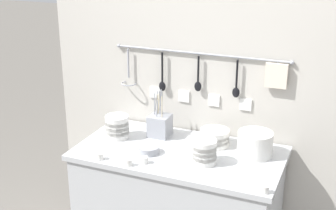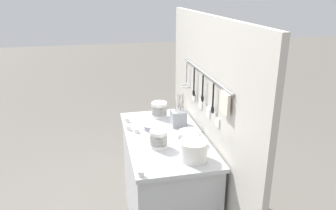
# 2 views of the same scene
# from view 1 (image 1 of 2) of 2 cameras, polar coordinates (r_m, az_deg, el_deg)

# --- Properties ---
(back_wall) EXTENTS (1.95, 0.11, 1.79)m
(back_wall) POSITION_cam_1_polar(r_m,az_deg,el_deg) (2.91, 3.85, -2.48)
(back_wall) COLOR #BCB7AD
(back_wall) RESTS_ON ground
(bowl_stack_tall_left) EXTENTS (0.14, 0.14, 0.14)m
(bowl_stack_tall_left) POSITION_cam_1_polar(r_m,az_deg,el_deg) (2.79, -6.22, -2.65)
(bowl_stack_tall_left) COLOR silver
(bowl_stack_tall_left) RESTS_ON counter
(bowl_stack_short_front) EXTENTS (0.17, 0.17, 0.09)m
(bowl_stack_short_front) POSITION_cam_1_polar(r_m,az_deg,el_deg) (2.69, 5.70, -3.95)
(bowl_stack_short_front) COLOR silver
(bowl_stack_short_front) RESTS_ON counter
(bowl_stack_back_corner) EXTENTS (0.13, 0.13, 0.13)m
(bowl_stack_back_corner) POSITION_cam_1_polar(r_m,az_deg,el_deg) (2.47, 4.49, -5.69)
(bowl_stack_back_corner) COLOR silver
(bowl_stack_back_corner) RESTS_ON counter
(plate_stack) EXTENTS (0.19, 0.19, 0.13)m
(plate_stack) POSITION_cam_1_polar(r_m,az_deg,el_deg) (2.60, 10.56, -4.68)
(plate_stack) COLOR silver
(plate_stack) RESTS_ON counter
(steel_mixing_bowl) EXTENTS (0.12, 0.12, 0.04)m
(steel_mixing_bowl) POSITION_cam_1_polar(r_m,az_deg,el_deg) (2.60, -2.37, -5.47)
(steel_mixing_bowl) COLOR #93969E
(steel_mixing_bowl) RESTS_ON counter
(cutlery_caddy) EXTENTS (0.12, 0.12, 0.28)m
(cutlery_caddy) POSITION_cam_1_polar(r_m,az_deg,el_deg) (2.80, -1.00, -2.46)
(cutlery_caddy) COLOR #93969E
(cutlery_caddy) RESTS_ON counter
(cup_beside_plates) EXTENTS (0.04, 0.04, 0.04)m
(cup_beside_plates) POSITION_cam_1_polar(r_m,az_deg,el_deg) (2.47, -4.80, -6.98)
(cup_beside_plates) COLOR silver
(cup_beside_plates) RESTS_ON counter
(cup_back_right) EXTENTS (0.04, 0.04, 0.04)m
(cup_back_right) POSITION_cam_1_polar(r_m,az_deg,el_deg) (2.27, 11.73, -10.03)
(cup_back_right) COLOR silver
(cup_back_right) RESTS_ON counter
(cup_front_left) EXTENTS (0.04, 0.04, 0.04)m
(cup_front_left) POSITION_cam_1_polar(r_m,az_deg,el_deg) (2.49, -2.85, -6.72)
(cup_front_left) COLOR silver
(cup_front_left) RESTS_ON counter
(cup_centre) EXTENTS (0.04, 0.04, 0.04)m
(cup_centre) POSITION_cam_1_polar(r_m,az_deg,el_deg) (2.55, -8.30, -6.20)
(cup_centre) COLOR silver
(cup_centre) RESTS_ON counter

